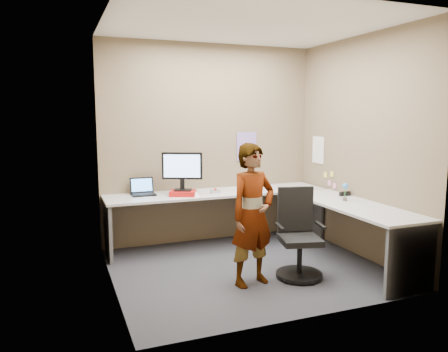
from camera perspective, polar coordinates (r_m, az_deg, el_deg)
name	(u,v)px	position (r m, az deg, el deg)	size (l,w,h in m)	color
ground	(248,268)	(5.13, 3.10, -11.97)	(3.00, 3.00, 0.00)	#29292E
wall_back	(210,144)	(6.04, -1.86, 4.24)	(3.00, 3.00, 0.00)	#756348
wall_right	(360,147)	(5.61, 17.35, 3.58)	(2.70, 2.70, 0.00)	#756348
wall_left	(109,156)	(4.43, -14.77, 2.55)	(2.70, 2.70, 0.00)	#756348
ceiling	(250,24)	(4.90, 3.35, 19.17)	(3.00, 3.00, 0.00)	white
desk	(267,209)	(5.48, 5.68, -4.26)	(2.98, 2.58, 0.73)	#B9B9B9
paper_ream	(183,193)	(5.56, -5.39, -2.24)	(0.32, 0.23, 0.06)	#B31411
monitor	(182,168)	(5.53, -5.49, 1.04)	(0.48, 0.25, 0.48)	black
laptop	(143,190)	(5.69, -10.58, -1.86)	(0.30, 0.25, 0.21)	black
trackball_mouse	(215,191)	(5.70, -1.16, -2.01)	(0.12, 0.08, 0.07)	#B7B7BC
origami	(196,194)	(5.51, -3.69, -2.34)	(0.10, 0.10, 0.06)	white
stapler	(345,194)	(5.73, 15.51, -2.24)	(0.15, 0.04, 0.06)	black
flower	(345,189)	(5.38, 15.54, -1.65)	(0.07, 0.07, 0.22)	brown
calendar_purple	(247,146)	(6.23, 2.97, 3.90)	(0.30, 0.01, 0.40)	#846BB7
calendar_white	(318,150)	(6.34, 12.20, 3.35)	(0.01, 0.28, 0.38)	white
sticky_note_a	(332,174)	(6.09, 13.92, 0.25)	(0.01, 0.07, 0.07)	#F2E059
sticky_note_b	(329,183)	(6.15, 13.61, -0.89)	(0.01, 0.07, 0.07)	pink
sticky_note_c	(335,186)	(6.05, 14.25, -1.24)	(0.01, 0.07, 0.07)	pink
sticky_note_d	(326,175)	(6.21, 13.12, 0.16)	(0.01, 0.07, 0.07)	#F2E059
office_chair	(298,241)	(4.85, 9.68, -8.42)	(0.54, 0.51, 0.95)	black
person	(253,215)	(4.49, 3.76, -5.08)	(0.54, 0.35, 1.47)	#999399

